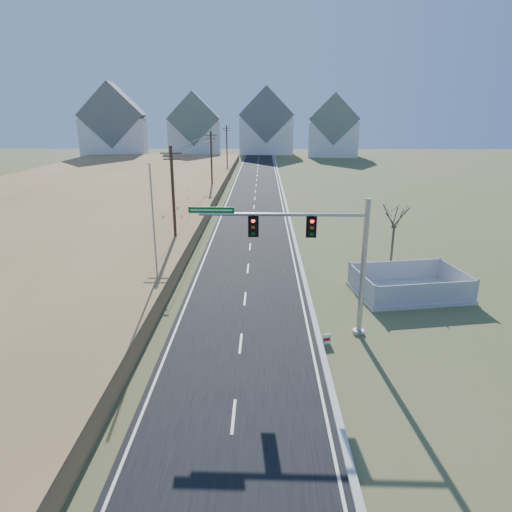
{
  "coord_description": "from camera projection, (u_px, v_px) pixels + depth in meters",
  "views": [
    {
      "loc": [
        1.13,
        -23.4,
        11.67
      ],
      "look_at": [
        0.74,
        2.68,
        3.4
      ],
      "focal_mm": 32.0,
      "sensor_mm": 36.0,
      "label": 1
    }
  ],
  "objects": [
    {
      "name": "utility_pole_far",
      "position": [
        227.0,
        146.0,
        96.01
      ],
      "size": [
        1.8,
        0.26,
        9.0
      ],
      "color": "#422D1E",
      "rests_on": "ground"
    },
    {
      "name": "condo_ne",
      "position": [
        333.0,
        131.0,
        122.62
      ],
      "size": [
        14.12,
        10.51,
        16.52
      ],
      "rotation": [
        0.0,
        0.0,
        -0.1
      ],
      "color": "white",
      "rests_on": "ground"
    },
    {
      "name": "curb",
      "position": [
        282.0,
        187.0,
        73.41
      ],
      "size": [
        0.3,
        180.0,
        0.18
      ],
      "primitive_type": "cube",
      "color": "#B2AFA8",
      "rests_on": "ground"
    },
    {
      "name": "road",
      "position": [
        256.0,
        187.0,
        73.49
      ],
      "size": [
        8.0,
        180.0,
        0.06
      ],
      "primitive_type": "cube",
      "color": "black",
      "rests_on": "ground"
    },
    {
      "name": "ground",
      "position": [
        242.0,
        327.0,
        25.84
      ],
      "size": [
        260.0,
        260.0,
        0.0
      ],
      "primitive_type": "plane",
      "color": "#4F5B2C",
      "rests_on": "ground"
    },
    {
      "name": "condo_nnw",
      "position": [
        195.0,
        130.0,
        126.95
      ],
      "size": [
        14.93,
        11.17,
        17.03
      ],
      "rotation": [
        0.0,
        0.0,
        0.07
      ],
      "color": "white",
      "rests_on": "ground"
    },
    {
      "name": "utility_pole_mid",
      "position": [
        211.0,
        161.0,
        67.41
      ],
      "size": [
        1.8,
        0.26,
        9.0
      ],
      "color": "#422D1E",
      "rests_on": "ground"
    },
    {
      "name": "fence_enclosure",
      "position": [
        409.0,
        290.0,
        30.44
      ],
      "size": [
        7.74,
        5.9,
        1.62
      ],
      "rotation": [
        0.0,
        0.0,
        0.17
      ],
      "color": "#B7B5AD",
      "rests_on": "ground"
    },
    {
      "name": "open_sign",
      "position": [
        327.0,
        339.0,
        23.84
      ],
      "size": [
        0.47,
        0.16,
        0.58
      ],
      "rotation": [
        0.0,
        0.0,
        0.24
      ],
      "color": "white",
      "rests_on": "ground"
    },
    {
      "name": "traffic_signal_mast",
      "position": [
        328.0,
        254.0,
        23.8
      ],
      "size": [
        9.44,
        0.64,
        7.51
      ],
      "rotation": [
        0.0,
        0.0,
        -0.02
      ],
      "color": "#9EA0A5",
      "rests_on": "ground"
    },
    {
      "name": "bare_tree",
      "position": [
        395.0,
        215.0,
        32.92
      ],
      "size": [
        2.13,
        2.13,
        5.65
      ],
      "color": "#4C3F33",
      "rests_on": "ground"
    },
    {
      "name": "reed_marsh",
      "position": [
        84.0,
        194.0,
        64.12
      ],
      "size": [
        38.0,
        110.0,
        1.3
      ],
      "primitive_type": "cube",
      "color": "#B07F4F",
      "rests_on": "ground"
    },
    {
      "name": "condo_n",
      "position": [
        266.0,
        127.0,
        130.27
      ],
      "size": [
        15.27,
        10.2,
        18.54
      ],
      "color": "white",
      "rests_on": "ground"
    },
    {
      "name": "flagpole",
      "position": [
        155.0,
        246.0,
        29.18
      ],
      "size": [
        0.39,
        0.39,
        8.71
      ],
      "color": "#B7B5AD",
      "rests_on": "ground"
    },
    {
      "name": "condo_nw",
      "position": [
        114.0,
        128.0,
        119.38
      ],
      "size": [
        17.69,
        13.38,
        19.05
      ],
      "rotation": [
        0.0,
        0.0,
        0.14
      ],
      "color": "white",
      "rests_on": "ground"
    },
    {
      "name": "utility_pole_near",
      "position": [
        173.0,
        198.0,
        38.82
      ],
      "size": [
        1.8,
        0.26,
        9.0
      ],
      "color": "#422D1E",
      "rests_on": "ground"
    }
  ]
}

